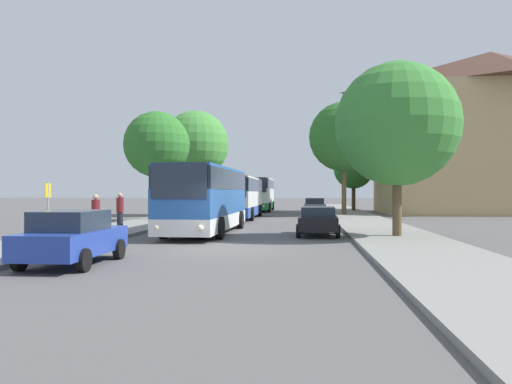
{
  "coord_description": "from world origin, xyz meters",
  "views": [
    {
      "loc": [
        2.97,
        -17.88,
        2.09
      ],
      "look_at": [
        0.16,
        11.01,
        2.07
      ],
      "focal_mm": 35.0,
      "sensor_mm": 36.0,
      "label": 1
    }
  ],
  "objects": [
    {
      "name": "ground_plane",
      "position": [
        0.0,
        0.0,
        0.0
      ],
      "size": [
        300.0,
        300.0,
        0.0
      ],
      "primitive_type": "plane",
      "color": "#565454",
      "rests_on": "ground"
    },
    {
      "name": "sidewalk_left",
      "position": [
        -7.0,
        0.0,
        0.07
      ],
      "size": [
        4.0,
        120.0,
        0.15
      ],
      "primitive_type": "cube",
      "color": "gray",
      "rests_on": "ground_plane"
    },
    {
      "name": "sidewalk_right",
      "position": [
        7.0,
        0.0,
        0.07
      ],
      "size": [
        4.0,
        120.0,
        0.15
      ],
      "primitive_type": "cube",
      "color": "gray",
      "rests_on": "ground_plane"
    },
    {
      "name": "building_right_background",
      "position": [
        20.79,
        31.86,
        7.77
      ],
      "size": [
        20.45,
        12.37,
        15.54
      ],
      "color": "tan",
      "rests_on": "ground_plane"
    },
    {
      "name": "bus_front",
      "position": [
        -1.95,
        6.92,
        1.75
      ],
      "size": [
        2.91,
        10.91,
        3.27
      ],
      "rotation": [
        0.0,
        0.0,
        -0.01
      ],
      "color": "silver",
      "rests_on": "ground_plane"
    },
    {
      "name": "bus_middle",
      "position": [
        -2.01,
        20.85,
        1.71
      ],
      "size": [
        2.75,
        11.08,
        3.19
      ],
      "rotation": [
        0.0,
        0.0,
        -0.0
      ],
      "color": "#2D519E",
      "rests_on": "ground_plane"
    },
    {
      "name": "bus_rear",
      "position": [
        -1.92,
        35.84,
        1.87
      ],
      "size": [
        2.95,
        11.04,
        3.51
      ],
      "rotation": [
        0.0,
        0.0,
        0.01
      ],
      "color": "#238942",
      "rests_on": "ground_plane"
    },
    {
      "name": "parked_car_left_curb",
      "position": [
        -3.61,
        -4.24,
        0.8
      ],
      "size": [
        1.98,
        4.09,
        1.55
      ],
      "rotation": [
        0.0,
        0.0,
        0.01
      ],
      "color": "#233D9E",
      "rests_on": "ground_plane"
    },
    {
      "name": "parked_car_right_near",
      "position": [
        3.62,
        6.02,
        0.73
      ],
      "size": [
        2.05,
        4.11,
        1.36
      ],
      "rotation": [
        0.0,
        0.0,
        3.11
      ],
      "color": "black",
      "rests_on": "ground_plane"
    },
    {
      "name": "parked_car_right_far",
      "position": [
        3.91,
        29.35,
        0.78
      ],
      "size": [
        2.16,
        4.59,
        1.49
      ],
      "rotation": [
        0.0,
        0.0,
        3.15
      ],
      "color": "slate",
      "rests_on": "ground_plane"
    },
    {
      "name": "bus_stop_sign",
      "position": [
        -7.6,
        1.8,
        1.61
      ],
      "size": [
        0.08,
        0.45,
        2.35
      ],
      "color": "gray",
      "rests_on": "sidewalk_left"
    },
    {
      "name": "pedestrian_waiting_near",
      "position": [
        -6.01,
        2.89,
        1.08
      ],
      "size": [
        0.36,
        0.36,
        1.83
      ],
      "rotation": [
        0.0,
        0.0,
        1.74
      ],
      "color": "#23232D",
      "rests_on": "sidewalk_left"
    },
    {
      "name": "pedestrian_waiting_far",
      "position": [
        -6.28,
        6.43,
        1.11
      ],
      "size": [
        0.36,
        0.36,
        1.89
      ],
      "rotation": [
        0.0,
        0.0,
        5.66
      ],
      "color": "#23232D",
      "rests_on": "sidewalk_left"
    },
    {
      "name": "tree_left_near",
      "position": [
        -7.48,
        16.66,
        5.44
      ],
      "size": [
        4.67,
        4.67,
        7.65
      ],
      "color": "#47331E",
      "rests_on": "sidewalk_left"
    },
    {
      "name": "tree_left_far",
      "position": [
        -6.47,
        24.74,
        6.2
      ],
      "size": [
        5.82,
        5.82,
        8.97
      ],
      "color": "#513D23",
      "rests_on": "sidewalk_left"
    },
    {
      "name": "tree_right_near",
      "position": [
        6.38,
        25.7,
        6.83
      ],
      "size": [
        6.03,
        6.03,
        9.71
      ],
      "color": "brown",
      "rests_on": "sidewalk_right"
    },
    {
      "name": "tree_right_mid",
      "position": [
        7.05,
        4.6,
        5.06
      ],
      "size": [
        5.46,
        5.46,
        7.66
      ],
      "color": "brown",
      "rests_on": "sidewalk_right"
    },
    {
      "name": "tree_right_far",
      "position": [
        8.08,
        34.92,
        4.46
      ],
      "size": [
        4.13,
        4.13,
        6.4
      ],
      "color": "#47331E",
      "rests_on": "sidewalk_right"
    }
  ]
}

